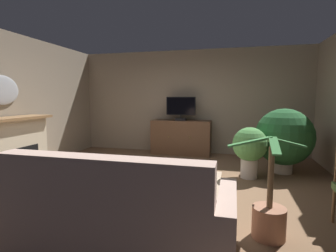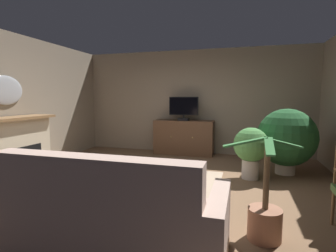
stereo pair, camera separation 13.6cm
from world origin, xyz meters
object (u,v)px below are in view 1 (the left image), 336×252
potted_plant_tall_palm_by_window (269,216)px  coffee_table (157,179)px  potted_plant_small_fern_corner (284,137)px  potted_plant_on_hearth_side (250,147)px  folded_newspaper (149,173)px  cat (76,179)px  fireplace (17,149)px  wall_mirror_oval (2,90)px  television (181,108)px  sofa_floral (116,221)px  tv_remote (145,175)px  tv_cabinet (181,138)px

potted_plant_tall_palm_by_window → coffee_table: bearing=159.3°
potted_plant_small_fern_corner → potted_plant_on_hearth_side: bearing=-142.1°
potted_plant_small_fern_corner → coffee_table: bearing=-133.1°
folded_newspaper → cat: size_ratio=0.44×
coffee_table → potted_plant_tall_palm_by_window: 1.49m
fireplace → wall_mirror_oval: size_ratio=1.86×
fireplace → potted_plant_small_fern_corner: potted_plant_small_fern_corner is taller
potted_plant_tall_palm_by_window → television: bearing=114.7°
television → folded_newspaper: (0.18, -3.12, -0.80)m
wall_mirror_oval → potted_plant_on_hearth_side: size_ratio=0.80×
sofa_floral → potted_plant_tall_palm_by_window: 1.57m
folded_newspaper → tv_remote: bearing=-116.0°
tv_cabinet → sofa_floral: (0.31, -4.48, -0.08)m
television → folded_newspaper: bearing=-86.6°
potted_plant_tall_palm_by_window → folded_newspaper: bearing=158.5°
wall_mirror_oval → potted_plant_small_fern_corner: (5.06, 1.54, -0.91)m
sofa_floral → potted_plant_on_hearth_side: size_ratio=2.26×
cat → potted_plant_small_fern_corner: bearing=25.0°
wall_mirror_oval → folded_newspaper: 3.24m
potted_plant_tall_palm_by_window → cat: size_ratio=1.60×
wall_mirror_oval → potted_plant_on_hearth_side: (4.40, 1.03, -1.03)m
wall_mirror_oval → coffee_table: size_ratio=0.79×
folded_newspaper → television: bearing=81.0°
coffee_table → potted_plant_small_fern_corner: 2.88m
folded_newspaper → cat: 1.51m
fireplace → tv_cabinet: (2.53, 2.70, -0.11)m
tv_cabinet → tv_remote: 3.28m
potted_plant_on_hearth_side → cat: potted_plant_on_hearth_side is taller
coffee_table → tv_remote: 0.17m
television → cat: size_ratio=1.11×
tv_cabinet → coffee_table: tv_cabinet is taller
sofa_floral → potted_plant_tall_palm_by_window: size_ratio=1.96×
folded_newspaper → potted_plant_on_hearth_side: potted_plant_on_hearth_side is taller
coffee_table → fireplace: bearing=169.1°
television → tv_remote: size_ratio=4.41×
coffee_table → cat: size_ratio=1.41×
coffee_table → cat: coffee_table is taller
tv_cabinet → potted_plant_small_fern_corner: bearing=-27.1°
television → potted_plant_on_hearth_side: television is taller
cat → folded_newspaper: bearing=-14.6°
tv_remote → potted_plant_tall_palm_by_window: size_ratio=0.16×
wall_mirror_oval → cat: wall_mirror_oval is taller
tv_cabinet → folded_newspaper: 3.18m
television → folded_newspaper: size_ratio=2.50×
fireplace → cat: 1.37m
tv_remote → potted_plant_tall_palm_by_window: potted_plant_tall_palm_by_window is taller
folded_newspaper → potted_plant_tall_palm_by_window: bearing=-34.0°
folded_newspaper → sofa_floral: (0.12, -1.30, -0.07)m
potted_plant_on_hearth_side → television: bearing=134.9°
cat → potted_plant_tall_palm_by_window: bearing=-18.2°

